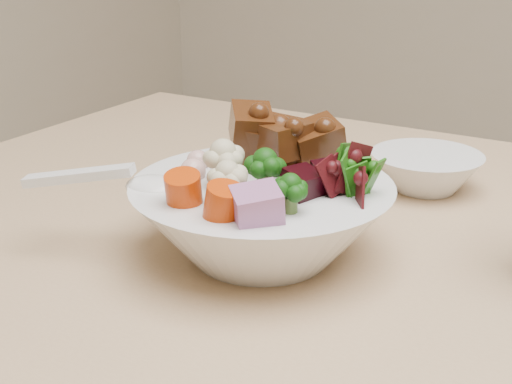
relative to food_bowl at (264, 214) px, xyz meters
The scene contains 3 objects.
food_bowl is the anchor object (origin of this frame).
soup_spoon 0.13m from the food_bowl, 153.95° to the right, with size 0.16×0.08×0.03m.
side_bowl 0.27m from the food_bowl, 69.02° to the left, with size 0.13×0.13×0.04m, color white, non-canonical shape.
Camera 1 is at (-0.29, -0.51, 1.10)m, focal length 50.00 mm.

